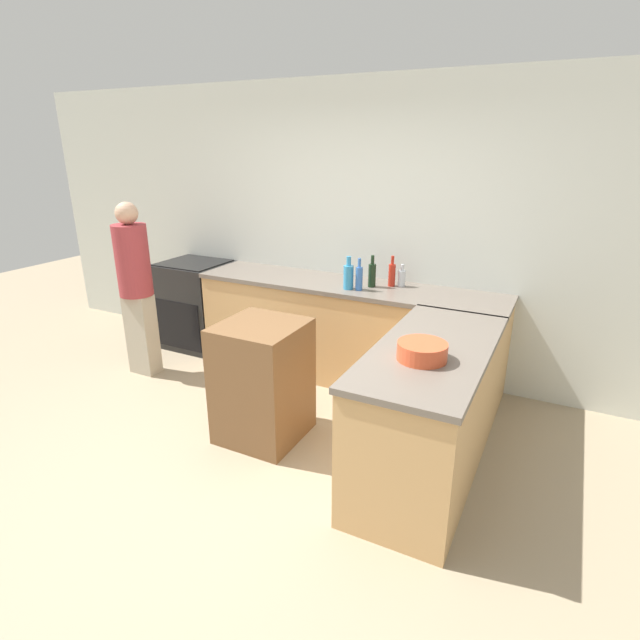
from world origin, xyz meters
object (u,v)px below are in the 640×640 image
wine_bottle_dark (372,274)px  vinegar_bottle_clear (402,278)px  island_table (263,381)px  hot_sauce_bottle (392,274)px  mixing_bowl (422,351)px  range_oven (197,304)px  water_bottle_blue (359,278)px  dish_soap_bottle (348,276)px  person_by_range (136,283)px

wine_bottle_dark → vinegar_bottle_clear: wine_bottle_dark is taller
island_table → hot_sauce_bottle: (0.52, 1.34, 0.58)m
mixing_bowl → wine_bottle_dark: (-0.85, 1.35, 0.06)m
range_oven → mixing_bowl: mixing_bowl is taller
wine_bottle_dark → water_bottle_blue: bearing=-111.6°
vinegar_bottle_clear → hot_sauce_bottle: size_ratio=0.73×
wine_bottle_dark → dish_soap_bottle: size_ratio=0.98×
mixing_bowl → dish_soap_bottle: size_ratio=1.03×
water_bottle_blue → range_oven: bearing=175.8°
range_oven → wine_bottle_dark: wine_bottle_dark is taller
vinegar_bottle_clear → dish_soap_bottle: size_ratio=0.69×
range_oven → wine_bottle_dark: size_ratio=3.30×
range_oven → mixing_bowl: bearing=-24.9°
hot_sauce_bottle → dish_soap_bottle: 0.40m
dish_soap_bottle → water_bottle_blue: bearing=5.7°
mixing_bowl → person_by_range: bearing=169.6°
dish_soap_bottle → vinegar_bottle_clear: bearing=36.9°
island_table → vinegar_bottle_clear: (0.60, 1.36, 0.55)m
island_table → vinegar_bottle_clear: size_ratio=4.53×
hot_sauce_bottle → water_bottle_blue: bearing=-129.4°
range_oven → island_table: 2.07m
mixing_bowl → island_table: bearing=174.8°
person_by_range → vinegar_bottle_clear: bearing=22.7°
hot_sauce_bottle → person_by_range: bearing=-157.1°
dish_soap_bottle → island_table: bearing=-101.3°
vinegar_bottle_clear → dish_soap_bottle: (-0.39, -0.29, 0.04)m
range_oven → person_by_range: bearing=-89.7°
water_bottle_blue → wine_bottle_dark: (0.06, 0.15, 0.00)m
range_oven → person_by_range: person_by_range is taller
wine_bottle_dark → person_by_range: 2.19m
person_by_range → mixing_bowl: bearing=-10.4°
hot_sauce_bottle → vinegar_bottle_clear: bearing=18.7°
dish_soap_bottle → mixing_bowl: bearing=-49.7°
island_table → person_by_range: person_by_range is taller
wine_bottle_dark → person_by_range: bearing=-158.1°
vinegar_bottle_clear → person_by_range: bearing=-157.3°
mixing_bowl → water_bottle_blue: water_bottle_blue is taller
range_oven → island_table: bearing=-36.3°
wine_bottle_dark → person_by_range: size_ratio=0.17×
mixing_bowl → hot_sauce_bottle: size_ratio=1.08×
island_table → range_oven: bearing=143.7°
vinegar_bottle_clear → dish_soap_bottle: dish_soap_bottle is taller
dish_soap_bottle → wine_bottle_dark: bearing=46.0°
vinegar_bottle_clear → mixing_bowl: bearing=-67.4°
mixing_bowl → vinegar_bottle_clear: 1.60m
water_bottle_blue → dish_soap_bottle: dish_soap_bottle is taller
island_table → wine_bottle_dark: size_ratio=3.20×
vinegar_bottle_clear → person_by_range: size_ratio=0.12×
range_oven → water_bottle_blue: 2.06m
vinegar_bottle_clear → hot_sauce_bottle: (-0.08, -0.03, 0.03)m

